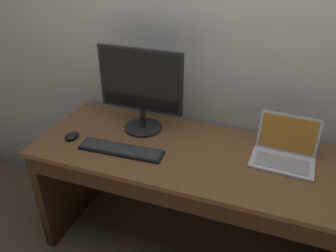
# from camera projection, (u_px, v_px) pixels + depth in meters

# --- Properties ---
(ground_plane) EXTENTS (14.00, 14.00, 0.00)m
(ground_plane) POSITION_uv_depth(u_px,v_px,m) (188.00, 247.00, 2.26)
(ground_plane) COLOR brown
(back_wall) EXTENTS (4.98, 0.04, 2.70)m
(back_wall) POSITION_uv_depth(u_px,v_px,m) (215.00, 36.00, 1.91)
(back_wall) COLOR silver
(back_wall) RESTS_ON ground
(desk) EXTENTS (1.84, 0.69, 0.79)m
(desk) POSITION_uv_depth(u_px,v_px,m) (190.00, 187.00, 1.98)
(desk) COLOR brown
(desk) RESTS_ON ground
(laptop_silver) EXTENTS (0.34, 0.28, 0.23)m
(laptop_silver) POSITION_uv_depth(u_px,v_px,m) (284.00, 153.00, 1.78)
(laptop_silver) COLOR silver
(laptop_silver) RESTS_ON desk
(external_monitor) EXTENTS (0.52, 0.24, 0.52)m
(external_monitor) POSITION_uv_depth(u_px,v_px,m) (141.00, 88.00, 1.95)
(external_monitor) COLOR black
(external_monitor) RESTS_ON desk
(wired_keyboard) EXTENTS (0.49, 0.14, 0.02)m
(wired_keyboard) POSITION_uv_depth(u_px,v_px,m) (121.00, 150.00, 1.87)
(wired_keyboard) COLOR black
(wired_keyboard) RESTS_ON desk
(computer_mouse) EXTENTS (0.08, 0.11, 0.03)m
(computer_mouse) POSITION_uv_depth(u_px,v_px,m) (72.00, 136.00, 1.99)
(computer_mouse) COLOR black
(computer_mouse) RESTS_ON desk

